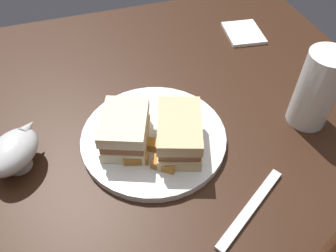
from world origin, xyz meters
The scene contains 12 objects.
dining_table centered at (0.00, 0.00, 0.39)m, with size 1.02×0.95×0.78m, color black.
plate centered at (0.00, 0.06, 0.78)m, with size 0.27×0.27×0.01m, color white.
sandwich_half_left centered at (0.00, 0.11, 0.82)m, with size 0.13×0.11×0.06m.
sandwich_half_right centered at (-0.04, 0.02, 0.82)m, with size 0.14×0.11×0.06m.
potato_wedge_front centered at (-0.03, 0.06, 0.80)m, with size 0.05×0.02×0.02m, color #B77F33.
potato_wedge_middle centered at (-0.05, 0.10, 0.80)m, with size 0.04×0.02×0.02m, color #AD702D.
potato_wedge_back centered at (-0.04, 0.05, 0.80)m, with size 0.05×0.02×0.02m, color #AD702D.
potato_wedge_left_edge centered at (-0.08, 0.06, 0.80)m, with size 0.04×0.02×0.02m, color #AD702D.
pint_glass centered at (-0.04, -0.25, 0.85)m, with size 0.08×0.08×0.16m.
gravy_boat centered at (0.02, 0.30, 0.82)m, with size 0.13×0.12×0.07m.
napkin centered at (0.28, -0.27, 0.78)m, with size 0.11×0.09×0.01m, color white.
fork centered at (-0.19, -0.05, 0.78)m, with size 0.18×0.02×0.01m, color silver.
Camera 1 is at (-0.40, 0.16, 1.27)m, focal length 36.23 mm.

